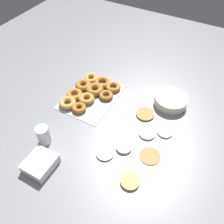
{
  "coord_description": "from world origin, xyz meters",
  "views": [
    {
      "loc": [
        0.74,
        0.38,
        1.06
      ],
      "look_at": [
        -0.08,
        -0.07,
        0.04
      ],
      "focal_mm": 38.0,
      "sensor_mm": 36.0,
      "label": 1
    }
  ],
  "objects_px": {
    "pancake_5": "(150,156)",
    "paper_cup": "(44,135)",
    "pancake_4": "(124,147)",
    "donut_tray": "(90,92)",
    "pancake_0": "(165,132)",
    "container_stack": "(40,164)",
    "pancake_2": "(105,153)",
    "pancake_1": "(130,181)",
    "pancake_3": "(147,133)",
    "batter_bowl": "(171,100)",
    "pancake_6": "(145,114)"
  },
  "relations": [
    {
      "from": "pancake_4",
      "to": "donut_tray",
      "type": "bearing_deg",
      "value": -124.46
    },
    {
      "from": "pancake_0",
      "to": "pancake_6",
      "type": "distance_m",
      "value": 0.17
    },
    {
      "from": "pancake_4",
      "to": "batter_bowl",
      "type": "height_order",
      "value": "batter_bowl"
    },
    {
      "from": "pancake_1",
      "to": "container_stack",
      "type": "relative_size",
      "value": 0.62
    },
    {
      "from": "pancake_4",
      "to": "pancake_5",
      "type": "relative_size",
      "value": 0.78
    },
    {
      "from": "pancake_0",
      "to": "container_stack",
      "type": "height_order",
      "value": "container_stack"
    },
    {
      "from": "pancake_3",
      "to": "container_stack",
      "type": "bearing_deg",
      "value": -40.75
    },
    {
      "from": "pancake_0",
      "to": "pancake_3",
      "type": "distance_m",
      "value": 0.1
    },
    {
      "from": "donut_tray",
      "to": "batter_bowl",
      "type": "relative_size",
      "value": 1.97
    },
    {
      "from": "container_stack",
      "to": "pancake_2",
      "type": "bearing_deg",
      "value": 132.13
    },
    {
      "from": "pancake_0",
      "to": "pancake_1",
      "type": "relative_size",
      "value": 0.94
    },
    {
      "from": "paper_cup",
      "to": "donut_tray",
      "type": "bearing_deg",
      "value": 178.55
    },
    {
      "from": "pancake_0",
      "to": "pancake_6",
      "type": "height_order",
      "value": "pancake_6"
    },
    {
      "from": "pancake_0",
      "to": "container_stack",
      "type": "xyz_separation_m",
      "value": [
        0.5,
        -0.47,
        0.02
      ]
    },
    {
      "from": "donut_tray",
      "to": "paper_cup",
      "type": "bearing_deg",
      "value": -1.45
    },
    {
      "from": "pancake_2",
      "to": "pancake_6",
      "type": "bearing_deg",
      "value": 168.28
    },
    {
      "from": "pancake_5",
      "to": "paper_cup",
      "type": "bearing_deg",
      "value": -70.77
    },
    {
      "from": "pancake_3",
      "to": "batter_bowl",
      "type": "xyz_separation_m",
      "value": [
        -0.29,
        0.03,
        0.02
      ]
    },
    {
      "from": "pancake_0",
      "to": "pancake_5",
      "type": "bearing_deg",
      "value": -3.79
    },
    {
      "from": "pancake_6",
      "to": "pancake_3",
      "type": "bearing_deg",
      "value": 27.97
    },
    {
      "from": "batter_bowl",
      "to": "paper_cup",
      "type": "bearing_deg",
      "value": -39.49
    },
    {
      "from": "pancake_2",
      "to": "donut_tray",
      "type": "distance_m",
      "value": 0.47
    },
    {
      "from": "container_stack",
      "to": "paper_cup",
      "type": "xyz_separation_m",
      "value": [
        -0.13,
        -0.08,
        0.03
      ]
    },
    {
      "from": "pancake_1",
      "to": "pancake_6",
      "type": "distance_m",
      "value": 0.45
    },
    {
      "from": "pancake_5",
      "to": "paper_cup",
      "type": "height_order",
      "value": "paper_cup"
    },
    {
      "from": "pancake_4",
      "to": "pancake_5",
      "type": "xyz_separation_m",
      "value": [
        -0.02,
        0.14,
        -0.0
      ]
    },
    {
      "from": "container_stack",
      "to": "donut_tray",
      "type": "bearing_deg",
      "value": -172.76
    },
    {
      "from": "pancake_0",
      "to": "pancake_3",
      "type": "relative_size",
      "value": 0.95
    },
    {
      "from": "pancake_2",
      "to": "container_stack",
      "type": "height_order",
      "value": "container_stack"
    },
    {
      "from": "pancake_3",
      "to": "paper_cup",
      "type": "xyz_separation_m",
      "value": [
        0.31,
        -0.47,
        0.05
      ]
    },
    {
      "from": "pancake_4",
      "to": "donut_tray",
      "type": "relative_size",
      "value": 0.22
    },
    {
      "from": "paper_cup",
      "to": "pancake_2",
      "type": "bearing_deg",
      "value": 105.12
    },
    {
      "from": "pancake_0",
      "to": "pancake_6",
      "type": "relative_size",
      "value": 0.81
    },
    {
      "from": "pancake_3",
      "to": "paper_cup",
      "type": "relative_size",
      "value": 0.85
    },
    {
      "from": "batter_bowl",
      "to": "paper_cup",
      "type": "relative_size",
      "value": 1.84
    },
    {
      "from": "pancake_1",
      "to": "batter_bowl",
      "type": "distance_m",
      "value": 0.6
    },
    {
      "from": "pancake_1",
      "to": "container_stack",
      "type": "xyz_separation_m",
      "value": [
        0.14,
        -0.43,
        0.02
      ]
    },
    {
      "from": "pancake_5",
      "to": "paper_cup",
      "type": "relative_size",
      "value": 1.01
    },
    {
      "from": "pancake_5",
      "to": "pancake_4",
      "type": "bearing_deg",
      "value": -82.27
    },
    {
      "from": "pancake_0",
      "to": "batter_bowl",
      "type": "distance_m",
      "value": 0.24
    },
    {
      "from": "pancake_0",
      "to": "pancake_5",
      "type": "relative_size",
      "value": 0.8
    },
    {
      "from": "pancake_0",
      "to": "pancake_4",
      "type": "xyz_separation_m",
      "value": [
        0.2,
        -0.15,
        0.0
      ]
    },
    {
      "from": "pancake_6",
      "to": "batter_bowl",
      "type": "bearing_deg",
      "value": 148.54
    },
    {
      "from": "pancake_3",
      "to": "pancake_6",
      "type": "relative_size",
      "value": 0.86
    },
    {
      "from": "batter_bowl",
      "to": "container_stack",
      "type": "relative_size",
      "value": 1.35
    },
    {
      "from": "batter_bowl",
      "to": "pancake_3",
      "type": "bearing_deg",
      "value": -6.19
    },
    {
      "from": "pancake_6",
      "to": "donut_tray",
      "type": "relative_size",
      "value": 0.27
    },
    {
      "from": "pancake_0",
      "to": "pancake_1",
      "type": "height_order",
      "value": "pancake_1"
    },
    {
      "from": "donut_tray",
      "to": "batter_bowl",
      "type": "height_order",
      "value": "batter_bowl"
    },
    {
      "from": "pancake_2",
      "to": "paper_cup",
      "type": "bearing_deg",
      "value": -74.88
    }
  ]
}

